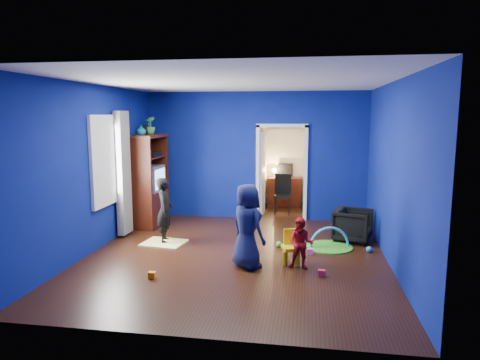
% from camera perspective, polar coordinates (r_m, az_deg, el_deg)
% --- Properties ---
extents(floor, '(5.00, 5.50, 0.01)m').
position_cam_1_polar(floor, '(7.38, -0.60, -10.07)').
color(floor, black).
rests_on(floor, ground).
extents(ceiling, '(5.00, 5.50, 0.01)m').
position_cam_1_polar(ceiling, '(7.02, -0.64, 12.99)').
color(ceiling, white).
rests_on(ceiling, wall_back).
extents(wall_back, '(5.00, 0.02, 2.90)m').
position_cam_1_polar(wall_back, '(9.76, 2.06, 3.22)').
color(wall_back, navy).
rests_on(wall_back, floor).
extents(wall_front, '(5.00, 0.02, 2.90)m').
position_cam_1_polar(wall_front, '(4.40, -6.57, -3.39)').
color(wall_front, navy).
rests_on(wall_front, floor).
extents(wall_left, '(0.02, 5.50, 2.90)m').
position_cam_1_polar(wall_left, '(7.86, -18.90, 1.47)').
color(wall_left, navy).
rests_on(wall_left, floor).
extents(wall_right, '(0.02, 5.50, 2.90)m').
position_cam_1_polar(wall_right, '(7.08, 19.75, 0.69)').
color(wall_right, navy).
rests_on(wall_right, floor).
extents(alcove, '(1.00, 1.75, 2.50)m').
position_cam_1_polar(alcove, '(10.60, 5.85, 2.51)').
color(alcove, silver).
rests_on(alcove, floor).
extents(armchair, '(0.84, 0.82, 0.61)m').
position_cam_1_polar(armchair, '(8.41, 14.80, -5.85)').
color(armchair, black).
rests_on(armchair, floor).
extents(child_black, '(0.39, 0.50, 1.23)m').
position_cam_1_polar(child_black, '(8.10, -10.00, -4.00)').
color(child_black, black).
rests_on(child_black, floor).
extents(child_navy, '(0.76, 0.75, 1.33)m').
position_cam_1_polar(child_navy, '(6.66, 0.98, -6.16)').
color(child_navy, '#10193B').
rests_on(child_navy, floor).
extents(toddler_red, '(0.43, 0.35, 0.81)m').
position_cam_1_polar(toddler_red, '(6.73, 8.14, -8.40)').
color(toddler_red, '#B5131E').
rests_on(toddler_red, floor).
extents(vase, '(0.22, 0.22, 0.21)m').
position_cam_1_polar(vase, '(9.05, -13.05, 6.48)').
color(vase, '#0B495C').
rests_on(vase, tv_armoire).
extents(potted_plant, '(0.25, 0.25, 0.39)m').
position_cam_1_polar(potted_plant, '(9.53, -11.89, 7.15)').
color(potted_plant, '#338D3D').
rests_on(potted_plant, tv_armoire).
extents(tv_armoire, '(0.58, 1.14, 1.96)m').
position_cam_1_polar(tv_armoire, '(9.42, -12.15, -0.04)').
color(tv_armoire, '#42160B').
rests_on(tv_armoire, floor).
extents(crt_tv, '(0.46, 0.70, 0.54)m').
position_cam_1_polar(crt_tv, '(9.40, -11.93, 0.20)').
color(crt_tv, silver).
rests_on(crt_tv, tv_armoire).
extents(yellow_blanket, '(0.82, 0.70, 0.03)m').
position_cam_1_polar(yellow_blanket, '(8.16, -10.12, -8.26)').
color(yellow_blanket, '#F2E07A').
rests_on(yellow_blanket, floor).
extents(hopper_ball, '(0.40, 0.40, 0.40)m').
position_cam_1_polar(hopper_ball, '(7.04, 0.85, -9.30)').
color(hopper_ball, yellow).
rests_on(hopper_ball, floor).
extents(kid_chair, '(0.35, 0.35, 0.50)m').
position_cam_1_polar(kid_chair, '(6.97, 6.89, -9.11)').
color(kid_chair, yellow).
rests_on(kid_chair, floor).
extents(play_mat, '(0.82, 0.82, 0.02)m').
position_cam_1_polar(play_mat, '(7.98, 11.82, -8.72)').
color(play_mat, green).
rests_on(play_mat, floor).
extents(toy_arch, '(0.73, 0.24, 0.74)m').
position_cam_1_polar(toy_arch, '(7.98, 11.82, -8.66)').
color(toy_arch, '#3F8CD8').
rests_on(toy_arch, floor).
extents(window_left, '(0.03, 0.95, 1.55)m').
position_cam_1_polar(window_left, '(8.15, -17.70, 2.47)').
color(window_left, white).
rests_on(window_left, wall_left).
extents(curtain, '(0.14, 0.42, 2.40)m').
position_cam_1_polar(curtain, '(8.63, -15.30, 0.88)').
color(curtain, slate).
rests_on(curtain, floor).
extents(doorway, '(1.16, 0.10, 2.10)m').
position_cam_1_polar(doorway, '(9.75, 5.55, 0.81)').
color(doorway, white).
rests_on(doorway, floor).
extents(study_desk, '(0.88, 0.44, 0.75)m').
position_cam_1_polar(study_desk, '(11.35, 5.96, -1.55)').
color(study_desk, '#3D140A').
rests_on(study_desk, floor).
extents(desk_monitor, '(0.40, 0.05, 0.32)m').
position_cam_1_polar(desk_monitor, '(11.38, 6.04, 1.40)').
color(desk_monitor, black).
rests_on(desk_monitor, study_desk).
extents(desk_lamp, '(0.14, 0.14, 0.14)m').
position_cam_1_polar(desk_lamp, '(11.34, 4.61, 1.30)').
color(desk_lamp, '#FFD88C').
rests_on(desk_lamp, study_desk).
extents(folding_chair, '(0.40, 0.40, 0.92)m').
position_cam_1_polar(folding_chair, '(10.39, 5.69, -2.01)').
color(folding_chair, black).
rests_on(folding_chair, floor).
extents(book_shelf, '(0.88, 0.24, 0.04)m').
position_cam_1_polar(book_shelf, '(11.29, 6.12, 6.80)').
color(book_shelf, white).
rests_on(book_shelf, study_desk).
extents(toy_0, '(0.10, 0.08, 0.10)m').
position_cam_1_polar(toy_0, '(6.59, 10.85, -12.10)').
color(toy_0, '#EB273F').
rests_on(toy_0, floor).
extents(toy_1, '(0.11, 0.11, 0.11)m').
position_cam_1_polar(toy_1, '(7.88, 16.84, -8.82)').
color(toy_1, blue).
rests_on(toy_1, floor).
extents(toy_2, '(0.10, 0.08, 0.10)m').
position_cam_1_polar(toy_2, '(6.53, -11.64, -12.32)').
color(toy_2, orange).
rests_on(toy_2, floor).
extents(toy_3, '(0.11, 0.11, 0.11)m').
position_cam_1_polar(toy_3, '(7.87, 5.23, -8.49)').
color(toy_3, green).
rests_on(toy_3, floor).
extents(toy_4, '(0.10, 0.08, 0.10)m').
position_cam_1_polar(toy_4, '(7.53, 9.35, -9.41)').
color(toy_4, '#D44FB6').
rests_on(toy_4, floor).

